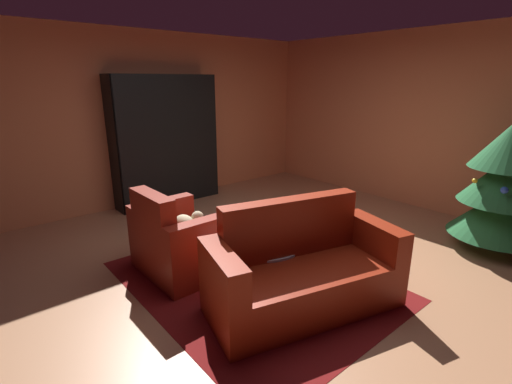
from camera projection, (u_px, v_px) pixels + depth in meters
The scene contains 11 objects.
ground_plane at pixel (276, 261), 4.10m from camera, with size 7.15×7.15×0.00m, color #B27954.
wall_back at pixel (423, 121), 5.57m from camera, with size 5.89×0.06×2.65m, color #D47F50.
wall_left at pixel (151, 119), 5.85m from camera, with size 0.06×6.08×2.65m, color #D47F50.
area_rug at pixel (252, 280), 3.69m from camera, with size 2.65×2.04×0.01m, color maroon.
bookshelf_unit at pixel (173, 142), 5.89m from camera, with size 0.38×1.68×2.01m.
armchair_red at pixel (178, 243), 3.79m from camera, with size 0.96×0.74×0.90m.
couch_red at pixel (302, 273), 3.20m from camera, with size 1.13×1.80×0.93m.
coffee_table at pixel (264, 245), 3.58m from camera, with size 0.77×0.77×0.42m.
book_stack_on_table at pixel (262, 237), 3.61m from camera, with size 0.21×0.16×0.06m.
bottle_on_table at pixel (263, 243), 3.34m from camera, with size 0.08×0.08×0.23m.
decorated_tree at pixel (504, 185), 4.17m from camera, with size 1.04×1.04×1.51m.
Camera 1 is at (2.69, -2.55, 1.92)m, focal length 25.91 mm.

